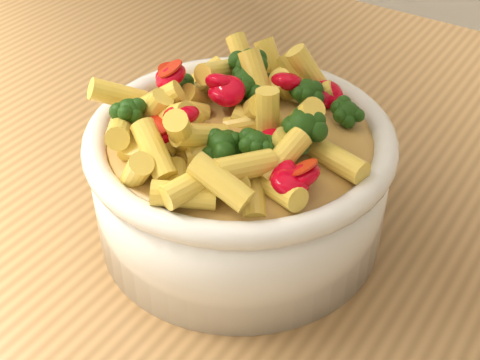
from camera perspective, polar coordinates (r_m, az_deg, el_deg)
The scene contains 3 objects.
table at distance 0.70m, azimuth -3.17°, elevation -4.28°, with size 1.20×0.80×0.90m.
serving_bowl at distance 0.52m, azimuth 0.00°, elevation 0.11°, with size 0.23×0.23×0.10m.
pasta_salad at distance 0.48m, azimuth 0.00°, elevation 5.92°, with size 0.18×0.18×0.04m.
Camera 1 is at (0.32, -0.41, 1.27)m, focal length 50.00 mm.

